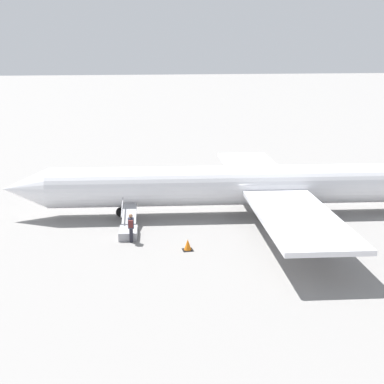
{
  "coord_description": "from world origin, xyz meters",
  "views": [
    {
      "loc": [
        11.72,
        34.26,
        10.73
      ],
      "look_at": [
        4.25,
        0.24,
        1.9
      ],
      "focal_mm": 50.0,
      "sensor_mm": 36.0,
      "label": 1
    }
  ],
  "objects": [
    {
      "name": "boarding_stairs",
      "position": [
        8.81,
        2.65,
        0.38
      ],
      "size": [
        1.57,
        4.12,
        1.75
      ],
      "rotation": [
        0.0,
        0.0,
        -1.72
      ],
      "color": "#99999E",
      "rests_on": "ground"
    },
    {
      "name": "airplane_main",
      "position": [
        -1.01,
        0.15,
        2.13
      ],
      "size": [
        34.33,
        26.41,
        7.14
      ],
      "rotation": [
        0.0,
        0.0,
        -0.15
      ],
      "color": "silver",
      "rests_on": "ground"
    },
    {
      "name": "traffic_cone_near_stairs",
      "position": [
        5.78,
        6.1,
        0.3
      ],
      "size": [
        0.6,
        0.6,
        0.65
      ],
      "color": "black",
      "rests_on": "ground"
    },
    {
      "name": "passenger",
      "position": [
        8.79,
        4.04,
        1.0
      ],
      "size": [
        0.37,
        0.56,
        1.74
      ],
      "rotation": [
        0.0,
        0.0,
        -1.72
      ],
      "color": "#23232D",
      "rests_on": "ground"
    },
    {
      "name": "ground_plane",
      "position": [
        0.0,
        0.0,
        0.0
      ],
      "size": [
        600.0,
        600.0,
        0.0
      ],
      "primitive_type": "plane",
      "color": "gray"
    }
  ]
}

